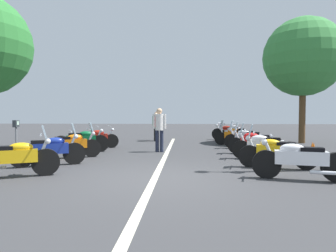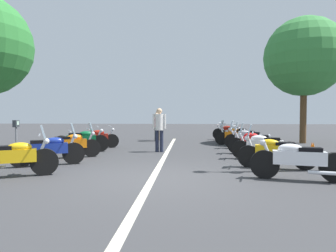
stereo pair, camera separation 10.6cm
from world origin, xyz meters
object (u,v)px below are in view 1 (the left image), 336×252
object	(u,v)px
motorcycle_left_row_0	(14,158)
motorcycle_right_row_5	(236,136)
motorcycle_left_row_2	(71,145)
motorcycle_left_row_4	(94,138)
bystander_0	(159,126)
motorcycle_right_row_4	(247,138)
parking_meter	(16,133)
bystander_2	(156,125)
motorcycle_right_row_1	(276,152)
bystander_1	(156,124)
roadside_tree_1	(303,57)
motorcycle_right_row_7	(229,132)
motorcycle_right_row_2	(264,146)
motorcycle_left_row_1	(50,150)
motorcycle_right_row_0	(300,160)
motorcycle_left_row_3	(82,140)
traffic_cone_1	(314,153)
motorcycle_right_row_6	(235,134)
traffic_cone_0	(312,152)
motorcycle_right_row_3	(255,142)

from	to	relation	value
motorcycle_left_row_0	motorcycle_right_row_5	size ratio (longest dim) A/B	0.92
motorcycle_left_row_2	motorcycle_left_row_4	bearing A→B (deg)	64.08
bystander_0	motorcycle_right_row_4	bearing A→B (deg)	112.08
parking_meter	bystander_2	distance (m)	8.11
motorcycle_right_row_1	bystander_2	distance (m)	8.99
bystander_1	roadside_tree_1	xyz separation A→B (m)	(-1.22, -7.66, 3.45)
bystander_2	motorcycle_right_row_7	bearing A→B (deg)	32.64
motorcycle_right_row_2	motorcycle_right_row_4	bearing A→B (deg)	-77.56
motorcycle_left_row_1	motorcycle_right_row_0	distance (m)	6.58
motorcycle_right_row_5	motorcycle_left_row_2	bearing A→B (deg)	55.01
motorcycle_left_row_2	motorcycle_right_row_2	bearing A→B (deg)	-27.29
motorcycle_right_row_2	bystander_2	size ratio (longest dim) A/B	1.34
parking_meter	bystander_1	size ratio (longest dim) A/B	0.80
motorcycle_left_row_3	traffic_cone_1	bearing A→B (deg)	-33.98
motorcycle_left_row_2	motorcycle_right_row_6	world-z (taller)	motorcycle_left_row_2
motorcycle_right_row_7	motorcycle_right_row_4	bearing A→B (deg)	114.92
motorcycle_right_row_0	roadside_tree_1	bearing A→B (deg)	-98.16
bystander_2	motorcycle_right_row_4	bearing A→B (deg)	-18.14
traffic_cone_0	motorcycle_right_row_4	bearing A→B (deg)	23.25
traffic_cone_0	motorcycle_left_row_0	bearing A→B (deg)	110.21
motorcycle_right_row_1	bystander_0	bearing A→B (deg)	-30.62
motorcycle_right_row_2	traffic_cone_0	xyz separation A→B (m)	(-0.22, -1.43, -0.17)
motorcycle_left_row_2	motorcycle_right_row_3	distance (m)	6.56
motorcycle_right_row_0	motorcycle_right_row_3	bearing A→B (deg)	-77.12
motorcycle_right_row_5	motorcycle_right_row_7	distance (m)	2.84
traffic_cone_1	bystander_0	size ratio (longest dim) A/B	0.36
motorcycle_left_row_1	traffic_cone_0	distance (m)	7.97
bystander_2	motorcycle_left_row_2	bearing A→B (deg)	-87.68
motorcycle_right_row_5	motorcycle_right_row_6	distance (m)	1.42
motorcycle_left_row_3	motorcycle_left_row_2	bearing A→B (deg)	-104.98
motorcycle_left_row_3	motorcycle_right_row_1	bearing A→B (deg)	-45.91
motorcycle_right_row_5	traffic_cone_0	size ratio (longest dim) A/B	3.37
motorcycle_right_row_0	motorcycle_left_row_1	bearing A→B (deg)	0.35
motorcycle_right_row_0	parking_meter	world-z (taller)	parking_meter
motorcycle_left_row_1	motorcycle_right_row_2	bearing A→B (deg)	-14.19
motorcycle_left_row_0	motorcycle_left_row_4	distance (m)	5.95
parking_meter	traffic_cone_1	distance (m)	9.30
motorcycle_right_row_0	motorcycle_right_row_5	distance (m)	7.44
motorcycle_right_row_4	traffic_cone_0	xyz separation A→B (m)	(-3.17, -1.36, -0.17)
bystander_0	motorcycle_left_row_1	bearing A→B (deg)	-36.19
motorcycle_left_row_4	traffic_cone_1	size ratio (longest dim) A/B	3.27
motorcycle_right_row_3	bystander_1	world-z (taller)	bystander_1
motorcycle_right_row_6	bystander_1	world-z (taller)	bystander_1
bystander_0	motorcycle_right_row_5	bearing A→B (deg)	131.88
motorcycle_right_row_0	bystander_1	distance (m)	10.91
traffic_cone_0	motorcycle_right_row_3	bearing A→B (deg)	43.28
motorcycle_right_row_4	traffic_cone_1	xyz separation A→B (m)	(-3.35, -1.33, -0.17)
motorcycle_left_row_3	bystander_1	distance (m)	6.10
bystander_0	bystander_1	bearing A→B (deg)	-168.76
motorcycle_right_row_0	traffic_cone_0	size ratio (longest dim) A/B	3.37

